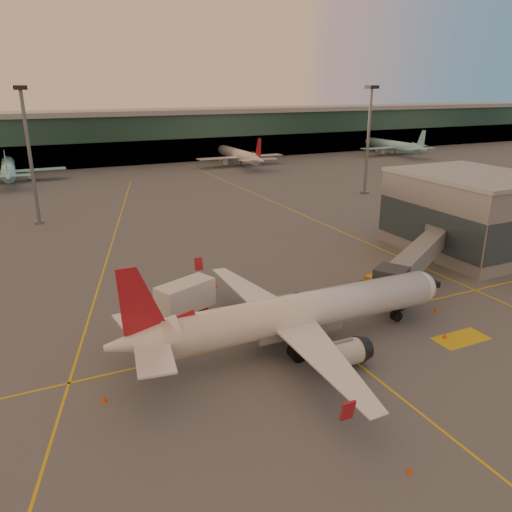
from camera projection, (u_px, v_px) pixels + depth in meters
name	position (u px, v px, depth m)	size (l,w,h in m)	color
ground	(295.00, 358.00, 49.27)	(600.00, 600.00, 0.00)	#4C4F54
taxi_markings	(128.00, 245.00, 84.35)	(100.12, 173.00, 0.01)	gold
terminal	(88.00, 138.00, 167.67)	(400.00, 20.00, 17.60)	#19382D
gate_building	(470.00, 213.00, 79.53)	(18.40, 22.40, 12.60)	slate
mast_west_near	(29.00, 146.00, 92.79)	(2.40, 2.40, 25.60)	slate
mast_east_near	(369.00, 132.00, 119.72)	(2.40, 2.40, 25.60)	slate
distant_aircraft_row	(26.00, 180.00, 141.67)	(290.00, 34.00, 13.00)	#8AD8E6
main_airplane	(294.00, 315.00, 50.35)	(36.77, 33.04, 11.12)	white
jet_bridge	(421.00, 255.00, 67.49)	(23.39, 16.07, 5.61)	slate
catering_truck	(186.00, 301.00, 55.36)	(7.13, 5.11, 5.08)	#A12C17
gpu_cart	(419.00, 291.00, 64.02)	(2.30, 1.72, 1.20)	#C37F18
pushback_tug	(372.00, 284.00, 65.76)	(3.85, 2.46, 1.86)	black
cone_nose	(437.00, 309.00, 59.39)	(0.46, 0.46, 0.58)	#E3440B
cone_tail	(104.00, 398.00, 42.49)	(0.49, 0.49, 0.63)	#E3440B
cone_wing_right	(410.00, 470.00, 34.61)	(0.41, 0.41, 0.52)	#E3440B
cone_wing_left	(217.00, 285.00, 66.66)	(0.38, 0.38, 0.49)	#E3440B
cone_fwd	(445.00, 335.00, 53.17)	(0.47, 0.47, 0.60)	#E3440B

